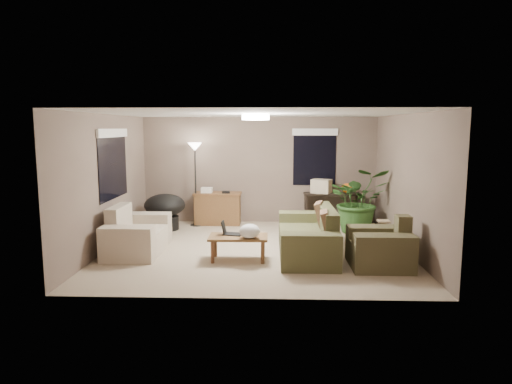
{
  "coord_description": "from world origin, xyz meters",
  "views": [
    {
      "loc": [
        0.29,
        -8.28,
        2.25
      ],
      "look_at": [
        0.0,
        0.2,
        1.05
      ],
      "focal_mm": 32.0,
      "sensor_mm": 36.0,
      "label": 1
    }
  ],
  "objects_px": {
    "floor_lamp": "(195,157)",
    "houseplant": "(359,207)",
    "loveseat": "(136,236)",
    "desk": "(218,208)",
    "coffee_table": "(238,239)",
    "armchair": "(380,249)",
    "main_sofa": "(309,238)",
    "console_table": "(332,206)",
    "papasan_chair": "(165,209)",
    "cat_scratching_post": "(383,235)"
  },
  "relations": [
    {
      "from": "console_table",
      "to": "cat_scratching_post",
      "type": "xyz_separation_m",
      "value": [
        0.74,
        -1.9,
        -0.22
      ]
    },
    {
      "from": "armchair",
      "to": "houseplant",
      "type": "height_order",
      "value": "houseplant"
    },
    {
      "from": "loveseat",
      "to": "desk",
      "type": "bearing_deg",
      "value": 63.59
    },
    {
      "from": "loveseat",
      "to": "coffee_table",
      "type": "relative_size",
      "value": 1.6
    },
    {
      "from": "main_sofa",
      "to": "coffee_table",
      "type": "distance_m",
      "value": 1.29
    },
    {
      "from": "loveseat",
      "to": "console_table",
      "type": "distance_m",
      "value": 4.59
    },
    {
      "from": "papasan_chair",
      "to": "cat_scratching_post",
      "type": "bearing_deg",
      "value": -15.9
    },
    {
      "from": "armchair",
      "to": "houseplant",
      "type": "bearing_deg",
      "value": 87.64
    },
    {
      "from": "coffee_table",
      "to": "desk",
      "type": "bearing_deg",
      "value": 103.5
    },
    {
      "from": "floor_lamp",
      "to": "papasan_chair",
      "type": "bearing_deg",
      "value": -144.11
    },
    {
      "from": "armchair",
      "to": "papasan_chair",
      "type": "bearing_deg",
      "value": 148.05
    },
    {
      "from": "main_sofa",
      "to": "armchair",
      "type": "xyz_separation_m",
      "value": [
        1.11,
        -0.66,
        0.0
      ]
    },
    {
      "from": "houseplant",
      "to": "desk",
      "type": "bearing_deg",
      "value": 167.1
    },
    {
      "from": "cat_scratching_post",
      "to": "loveseat",
      "type": "bearing_deg",
      "value": -173.11
    },
    {
      "from": "main_sofa",
      "to": "console_table",
      "type": "relative_size",
      "value": 1.69
    },
    {
      "from": "loveseat",
      "to": "desk",
      "type": "height_order",
      "value": "loveseat"
    },
    {
      "from": "armchair",
      "to": "papasan_chair",
      "type": "distance_m",
      "value": 4.89
    },
    {
      "from": "armchair",
      "to": "desk",
      "type": "distance_m",
      "value": 4.4
    },
    {
      "from": "armchair",
      "to": "desk",
      "type": "bearing_deg",
      "value": 133.71
    },
    {
      "from": "floor_lamp",
      "to": "houseplant",
      "type": "distance_m",
      "value": 3.82
    },
    {
      "from": "loveseat",
      "to": "desk",
      "type": "xyz_separation_m",
      "value": [
        1.21,
        2.43,
        0.08
      ]
    },
    {
      "from": "main_sofa",
      "to": "desk",
      "type": "xyz_separation_m",
      "value": [
        -1.93,
        2.52,
        0.08
      ]
    },
    {
      "from": "papasan_chair",
      "to": "houseplant",
      "type": "bearing_deg",
      "value": -1.69
    },
    {
      "from": "armchair",
      "to": "desk",
      "type": "xyz_separation_m",
      "value": [
        -3.04,
        3.18,
        0.08
      ]
    },
    {
      "from": "main_sofa",
      "to": "coffee_table",
      "type": "xyz_separation_m",
      "value": [
        -1.24,
        -0.38,
        0.06
      ]
    },
    {
      "from": "loveseat",
      "to": "papasan_chair",
      "type": "xyz_separation_m",
      "value": [
        0.1,
        1.84,
        0.17
      ]
    },
    {
      "from": "armchair",
      "to": "coffee_table",
      "type": "distance_m",
      "value": 2.36
    },
    {
      "from": "armchair",
      "to": "main_sofa",
      "type": "bearing_deg",
      "value": 149.11
    },
    {
      "from": "coffee_table",
      "to": "floor_lamp",
      "type": "relative_size",
      "value": 0.52
    },
    {
      "from": "main_sofa",
      "to": "floor_lamp",
      "type": "relative_size",
      "value": 1.15
    },
    {
      "from": "cat_scratching_post",
      "to": "houseplant",
      "type": "bearing_deg",
      "value": 102.47
    },
    {
      "from": "console_table",
      "to": "floor_lamp",
      "type": "distance_m",
      "value": 3.36
    },
    {
      "from": "armchair",
      "to": "coffee_table",
      "type": "bearing_deg",
      "value": 173.13
    },
    {
      "from": "floor_lamp",
      "to": "main_sofa",
      "type": "bearing_deg",
      "value": -44.41
    },
    {
      "from": "loveseat",
      "to": "houseplant",
      "type": "xyz_separation_m",
      "value": [
        4.35,
        1.71,
        0.25
      ]
    },
    {
      "from": "loveseat",
      "to": "armchair",
      "type": "relative_size",
      "value": 1.6
    },
    {
      "from": "armchair",
      "to": "coffee_table",
      "type": "xyz_separation_m",
      "value": [
        -2.34,
        0.28,
        0.06
      ]
    },
    {
      "from": "main_sofa",
      "to": "papasan_chair",
      "type": "distance_m",
      "value": 3.6
    },
    {
      "from": "main_sofa",
      "to": "coffee_table",
      "type": "relative_size",
      "value": 2.2
    },
    {
      "from": "console_table",
      "to": "floor_lamp",
      "type": "bearing_deg",
      "value": -176.83
    },
    {
      "from": "coffee_table",
      "to": "houseplant",
      "type": "height_order",
      "value": "houseplant"
    },
    {
      "from": "armchair",
      "to": "floor_lamp",
      "type": "height_order",
      "value": "floor_lamp"
    },
    {
      "from": "houseplant",
      "to": "cat_scratching_post",
      "type": "bearing_deg",
      "value": -77.53
    },
    {
      "from": "console_table",
      "to": "floor_lamp",
      "type": "height_order",
      "value": "floor_lamp"
    },
    {
      "from": "desk",
      "to": "floor_lamp",
      "type": "height_order",
      "value": "floor_lamp"
    },
    {
      "from": "loveseat",
      "to": "armchair",
      "type": "xyz_separation_m",
      "value": [
        4.25,
        -0.75,
        0.0
      ]
    },
    {
      "from": "main_sofa",
      "to": "cat_scratching_post",
      "type": "relative_size",
      "value": 4.4
    },
    {
      "from": "loveseat",
      "to": "armchair",
      "type": "bearing_deg",
      "value": -9.96
    },
    {
      "from": "cat_scratching_post",
      "to": "main_sofa",
      "type": "bearing_deg",
      "value": -156.43
    },
    {
      "from": "main_sofa",
      "to": "console_table",
      "type": "height_order",
      "value": "main_sofa"
    }
  ]
}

